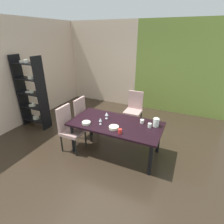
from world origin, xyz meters
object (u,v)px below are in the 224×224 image
object	(u,v)px
chair_head_far	(134,108)
wine_glass_near_window	(107,114)
wine_glass_south	(100,120)
cup_center	(142,121)
serving_bowl_front	(86,123)
dining_table	(116,126)
cup_rear	(120,131)
cup_left	(150,125)
display_shelf	(31,93)
serving_bowl_west	(114,127)
pitcher_right	(156,122)
chair_left_far	(84,116)
chair_left_near	(69,127)

from	to	relation	value
chair_head_far	wine_glass_near_window	world-z (taller)	chair_head_far
wine_glass_south	cup_center	bearing A→B (deg)	28.08
wine_glass_south	serving_bowl_front	world-z (taller)	wine_glass_south
dining_table	wine_glass_south	size ratio (longest dim) A/B	13.10
cup_rear	cup_left	bearing A→B (deg)	45.19
wine_glass_south	chair_head_far	bearing A→B (deg)	81.52
display_shelf	cup_rear	world-z (taller)	display_shelf
wine_glass_south	cup_rear	size ratio (longest dim) A/B	1.65
wine_glass_near_window	cup_rear	world-z (taller)	wine_glass_near_window
serving_bowl_west	cup_rear	distance (m)	0.21
display_shelf	pitcher_right	world-z (taller)	display_shelf
cup_center	chair_head_far	bearing A→B (deg)	115.23
wine_glass_south	pitcher_right	distance (m)	1.12
cup_rear	pitcher_right	bearing A→B (deg)	45.21
cup_left	wine_glass_near_window	bearing A→B (deg)	179.75
dining_table	pitcher_right	xyz separation A→B (m)	(0.79, 0.21, 0.16)
chair_head_far	wine_glass_south	size ratio (longest dim) A/B	6.78
chair_left_far	cup_rear	distance (m)	1.40
wine_glass_near_window	cup_left	distance (m)	0.95
serving_bowl_west	cup_left	bearing A→B (deg)	28.64
wine_glass_near_window	serving_bowl_front	size ratio (longest dim) A/B	0.84
serving_bowl_west	pitcher_right	world-z (taller)	pitcher_right
chair_left_near	cup_left	bearing A→B (deg)	103.77
chair_left_near	dining_table	bearing A→B (deg)	106.97
chair_left_far	chair_left_near	size ratio (longest dim) A/B	0.98
wine_glass_near_window	pitcher_right	xyz separation A→B (m)	(1.05, 0.10, -0.02)
chair_left_far	chair_left_near	distance (m)	0.60
cup_left	cup_center	world-z (taller)	cup_left
dining_table	cup_center	distance (m)	0.56
cup_left	pitcher_right	world-z (taller)	pitcher_right
dining_table	cup_left	xyz separation A→B (m)	(0.69, 0.11, 0.12)
chair_head_far	dining_table	bearing A→B (deg)	91.45
wine_glass_near_window	chair_head_far	bearing A→B (deg)	79.53
serving_bowl_front	pitcher_right	world-z (taller)	pitcher_right
chair_left_far	chair_head_far	bearing A→B (deg)	138.11
cup_center	pitcher_right	distance (m)	0.29
cup_left	wine_glass_south	bearing A→B (deg)	-163.20
chair_head_far	wine_glass_south	distance (m)	1.58
serving_bowl_front	pitcher_right	bearing A→B (deg)	20.66
wine_glass_near_window	serving_bowl_west	distance (m)	0.48
chair_left_far	chair_head_far	distance (m)	1.42
dining_table	serving_bowl_front	size ratio (longest dim) A/B	10.78
serving_bowl_front	pitcher_right	xyz separation A→B (m)	(1.33, 0.50, 0.06)
chair_left_near	chair_head_far	xyz separation A→B (m)	(0.95, 1.66, -0.01)
chair_left_far	cup_left	xyz separation A→B (m)	(1.67, -0.19, 0.22)
wine_glass_near_window	serving_bowl_front	world-z (taller)	wine_glass_near_window
wine_glass_near_window	pitcher_right	size ratio (longest dim) A/B	0.85
wine_glass_south	wine_glass_near_window	bearing A→B (deg)	90.23
cup_rear	dining_table	bearing A→B (deg)	124.65
dining_table	chair_left_near	xyz separation A→B (m)	(-0.98, -0.30, -0.09)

